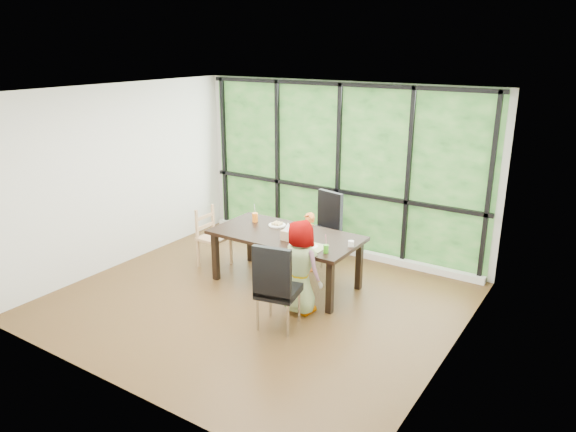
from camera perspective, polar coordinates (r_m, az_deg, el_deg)
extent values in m
plane|color=black|center=(7.17, -3.29, -8.97)|extent=(5.00, 5.00, 0.00)
plane|color=silver|center=(8.52, 5.53, 5.05)|extent=(5.00, 0.00, 5.00)
cube|color=#184618|center=(8.50, 5.47, 5.02)|extent=(4.80, 0.02, 2.65)
cube|color=silver|center=(8.82, 4.98, -3.34)|extent=(4.80, 0.12, 0.10)
cube|color=black|center=(7.47, -0.23, -4.60)|extent=(2.05, 1.03, 0.75)
cube|color=black|center=(8.22, 3.56, -1.28)|extent=(0.55, 0.55, 1.08)
cube|color=black|center=(6.32, -1.02, -7.35)|extent=(0.54, 0.54, 1.08)
cube|color=tan|center=(8.13, -7.86, -2.29)|extent=(0.41, 0.43, 0.90)
imported|color=orange|center=(7.93, 2.21, -2.72)|extent=(0.37, 0.30, 0.88)
imported|color=gray|center=(6.64, 1.44, -5.47)|extent=(0.65, 0.48, 1.21)
cube|color=tan|center=(6.89, 2.32, -3.23)|extent=(0.41, 0.30, 0.01)
cylinder|color=white|center=(7.66, -1.17, -0.97)|extent=(0.25, 0.25, 0.02)
cylinder|color=white|center=(6.87, 2.37, -3.25)|extent=(0.20, 0.20, 0.01)
cylinder|color=orange|center=(7.82, -3.53, -0.15)|extent=(0.08, 0.08, 0.13)
cylinder|color=green|center=(6.68, 4.06, -3.51)|extent=(0.07, 0.07, 0.10)
cylinder|color=white|center=(6.92, 6.73, -2.94)|extent=(0.07, 0.07, 0.08)
cube|color=tan|center=(7.10, 0.00, -2.02)|extent=(0.15, 0.15, 0.13)
cylinder|color=white|center=(7.79, -3.54, 0.59)|extent=(0.01, 0.04, 0.20)
cylinder|color=pink|center=(6.65, 4.07, -2.77)|extent=(0.01, 0.04, 0.20)
cone|color=white|center=(7.06, 0.00, -1.11)|extent=(0.12, 0.12, 0.11)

